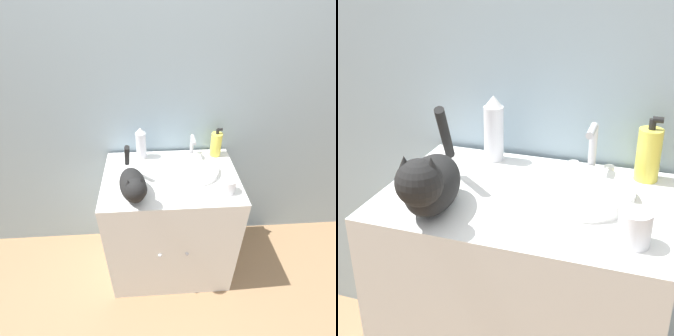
{
  "view_description": "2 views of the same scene",
  "coord_description": "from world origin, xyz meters",
  "views": [
    {
      "loc": [
        -0.1,
        -0.93,
        1.78
      ],
      "look_at": [
        -0.02,
        0.25,
        0.91
      ],
      "focal_mm": 28.0,
      "sensor_mm": 36.0,
      "label": 1
    },
    {
      "loc": [
        0.31,
        -0.84,
        1.43
      ],
      "look_at": [
        -0.04,
        0.22,
        0.93
      ],
      "focal_mm": 50.0,
      "sensor_mm": 36.0,
      "label": 2
    }
  ],
  "objects": [
    {
      "name": "vanity_cabinet",
      "position": [
        0.0,
        0.27,
        0.41
      ],
      "size": [
        0.79,
        0.56,
        0.83
      ],
      "color": "white",
      "rests_on": "ground_plane"
    },
    {
      "name": "soap_bottle",
      "position": [
        0.31,
        0.48,
        0.91
      ],
      "size": [
        0.07,
        0.07,
        0.2
      ],
      "color": "#EADB4C",
      "rests_on": "vanity_cabinet"
    },
    {
      "name": "spray_bottle",
      "position": [
        -0.17,
        0.48,
        0.93
      ],
      "size": [
        0.06,
        0.06,
        0.21
      ],
      "color": "silver",
      "rests_on": "vanity_cabinet"
    },
    {
      "name": "sink_basin",
      "position": [
        0.15,
        0.31,
        0.85
      ],
      "size": [
        0.28,
        0.28,
        0.04
      ],
      "color": "white",
      "rests_on": "vanity_cabinet"
    },
    {
      "name": "wall_back",
      "position": [
        0.0,
        0.59,
        1.25
      ],
      "size": [
        6.0,
        0.05,
        2.5
      ],
      "color": "#9EB7C6",
      "rests_on": "ground_plane"
    },
    {
      "name": "cat",
      "position": [
        -0.21,
        0.1,
        0.91
      ],
      "size": [
        0.18,
        0.38,
        0.24
      ],
      "rotation": [
        0.0,
        0.0,
        -1.37
      ],
      "color": "black",
      "rests_on": "vanity_cabinet"
    },
    {
      "name": "faucet",
      "position": [
        0.15,
        0.45,
        0.9
      ],
      "size": [
        0.14,
        0.11,
        0.17
      ],
      "color": "silver",
      "rests_on": "vanity_cabinet"
    },
    {
      "name": "ground_plane",
      "position": [
        0.0,
        0.0,
        0.0
      ],
      "size": [
        8.0,
        8.0,
        0.0
      ],
      "primitive_type": "plane",
      "color": "#997551"
    },
    {
      "name": "cup",
      "position": [
        0.3,
        0.12,
        0.87
      ],
      "size": [
        0.08,
        0.08,
        0.08
      ],
      "color": "white",
      "rests_on": "vanity_cabinet"
    }
  ]
}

